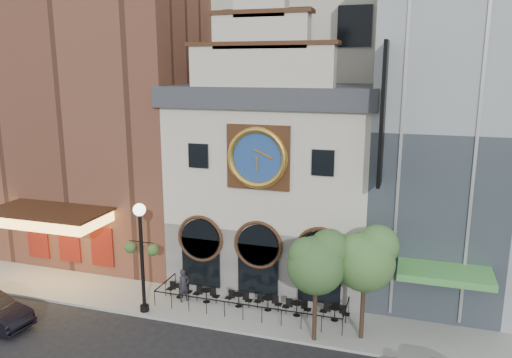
{
  "coord_description": "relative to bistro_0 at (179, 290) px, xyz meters",
  "views": [
    {
      "loc": [
        8.08,
        -21.91,
        13.38
      ],
      "look_at": [
        -0.79,
        6.0,
        6.83
      ],
      "focal_mm": 35.0,
      "sensor_mm": 36.0,
      "label": 1
    }
  ],
  "objects": [
    {
      "name": "lamppost",
      "position": [
        -1.1,
        -2.12,
        3.37
      ],
      "size": [
        1.98,
        0.68,
        6.2
      ],
      "rotation": [
        0.0,
        0.0,
        0.02
      ],
      "color": "black",
      "rests_on": "sidewalk"
    },
    {
      "name": "bistro_5",
      "position": [
        9.14,
        0.03,
        0.0
      ],
      "size": [
        1.58,
        0.68,
        0.9
      ],
      "color": "black",
      "rests_on": "sidewalk"
    },
    {
      "name": "ground",
      "position": [
        4.44,
        -2.61,
        -0.61
      ],
      "size": [
        120.0,
        120.0,
        0.0
      ],
      "primitive_type": "plane",
      "color": "black",
      "rests_on": "ground"
    },
    {
      "name": "sidewalk",
      "position": [
        4.44,
        -0.11,
        -0.54
      ],
      "size": [
        44.0,
        5.0,
        0.15
      ],
      "primitive_type": "cube",
      "color": "gray",
      "rests_on": "ground"
    },
    {
      "name": "bistro_3",
      "position": [
        5.41,
        0.04,
        0.0
      ],
      "size": [
        1.58,
        0.68,
        0.9
      ],
      "color": "black",
      "rests_on": "sidewalk"
    },
    {
      "name": "bistro_0",
      "position": [
        0.0,
        0.0,
        0.0
      ],
      "size": [
        1.58,
        0.68,
        0.9
      ],
      "color": "black",
      "rests_on": "sidewalk"
    },
    {
      "name": "tree_left",
      "position": [
        8.52,
        -2.17,
        3.71
      ],
      "size": [
        2.96,
        2.85,
        5.69
      ],
      "color": "#382619",
      "rests_on": "sidewalk"
    },
    {
      "name": "retail_building",
      "position": [
        17.44,
        7.38,
        9.53
      ],
      "size": [
        14.0,
        14.4,
        20.0
      ],
      "color": "gray",
      "rests_on": "ground"
    },
    {
      "name": "bistro_1",
      "position": [
        1.76,
        -0.1,
        0.0
      ],
      "size": [
        1.58,
        0.68,
        0.9
      ],
      "color": "black",
      "rests_on": "sidewalk"
    },
    {
      "name": "tree_right",
      "position": [
        10.73,
        -1.27,
        3.82
      ],
      "size": [
        3.03,
        2.92,
        5.84
      ],
      "color": "#382619",
      "rests_on": "sidewalk"
    },
    {
      "name": "pedestrian",
      "position": [
        0.48,
        -0.36,
        0.51
      ],
      "size": [
        0.79,
        0.85,
        1.95
      ],
      "primitive_type": "imported",
      "rotation": [
        0.0,
        0.0,
        0.94
      ],
      "color": "black",
      "rests_on": "sidewalk"
    },
    {
      "name": "bistro_2",
      "position": [
        3.72,
        -0.03,
        0.0
      ],
      "size": [
        1.58,
        0.68,
        0.9
      ],
      "color": "black",
      "rests_on": "sidewalk"
    },
    {
      "name": "cafe_railing",
      "position": [
        4.44,
        -0.11,
        -0.01
      ],
      "size": [
        10.6,
        2.6,
        0.9
      ],
      "primitive_type": null,
      "color": "black",
      "rests_on": "sidewalk"
    },
    {
      "name": "clock_building",
      "position": [
        4.44,
        5.22,
        6.07
      ],
      "size": [
        12.6,
        8.78,
        18.65
      ],
      "color": "#605E5B",
      "rests_on": "ground"
    },
    {
      "name": "theater_building",
      "position": [
        -8.56,
        7.35,
        11.99
      ],
      "size": [
        14.0,
        15.6,
        25.0
      ],
      "color": "brown",
      "rests_on": "ground"
    },
    {
      "name": "bistro_4",
      "position": [
        7.08,
        -0.07,
        0.0
      ],
      "size": [
        1.58,
        0.68,
        0.9
      ],
      "color": "black",
      "rests_on": "sidewalk"
    }
  ]
}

